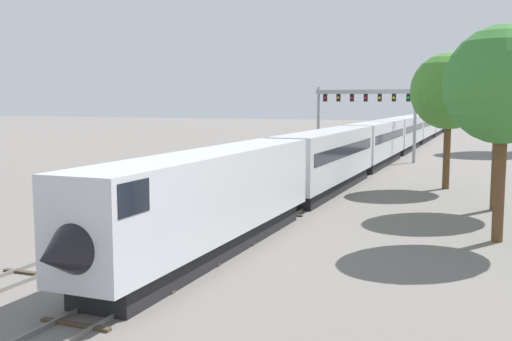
{
  "coord_description": "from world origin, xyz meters",
  "views": [
    {
      "loc": [
        14.16,
        -20.96,
        7.13
      ],
      "look_at": [
        1.0,
        12.0,
        3.0
      ],
      "focal_mm": 42.16,
      "sensor_mm": 36.0,
      "label": 1
    }
  ],
  "objects": [
    {
      "name": "ground_plane",
      "position": [
        0.0,
        0.0,
        0.0
      ],
      "size": [
        400.0,
        400.0,
        0.0
      ],
      "primitive_type": "plane",
      "color": "slate"
    },
    {
      "name": "track_main",
      "position": [
        2.0,
        60.0,
        0.07
      ],
      "size": [
        2.6,
        200.0,
        0.16
      ],
      "color": "slate",
      "rests_on": "ground"
    },
    {
      "name": "track_near",
      "position": [
        -3.5,
        40.0,
        0.07
      ],
      "size": [
        2.6,
        160.0,
        0.16
      ],
      "color": "slate",
      "rests_on": "ground"
    },
    {
      "name": "passenger_train",
      "position": [
        2.0,
        67.16,
        2.61
      ],
      "size": [
        3.04,
        146.79,
        4.8
      ],
      "color": "silver",
      "rests_on": "ground"
    },
    {
      "name": "signal_gantry",
      "position": [
        -0.25,
        50.03,
        6.48
      ],
      "size": [
        12.1,
        0.49,
        8.78
      ],
      "color": "#999BA0",
      "rests_on": "ground"
    },
    {
      "name": "trackside_tree_left",
      "position": [
        10.55,
        29.78,
        7.86
      ],
      "size": [
        6.15,
        6.15,
        10.98
      ],
      "color": "brown",
      "rests_on": "ground"
    },
    {
      "name": "trackside_tree_mid",
      "position": [
        14.45,
        11.42,
        7.88
      ],
      "size": [
        5.91,
        5.91,
        10.88
      ],
      "color": "brown",
      "rests_on": "ground"
    },
    {
      "name": "trackside_tree_right",
      "position": [
        14.28,
        20.96,
        8.75
      ],
      "size": [
        6.24,
        6.24,
        11.92
      ],
      "color": "brown",
      "rests_on": "ground"
    }
  ]
}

